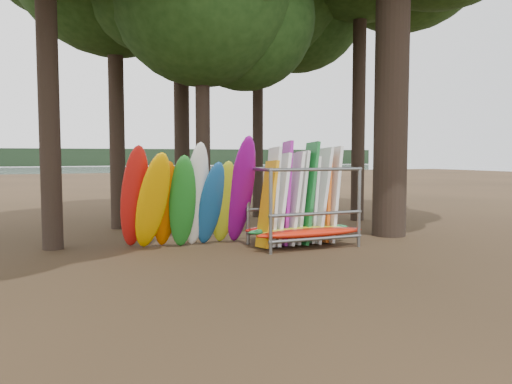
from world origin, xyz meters
name	(u,v)px	position (x,y,z in m)	size (l,w,h in m)	color
ground	(272,250)	(0.00, 0.00, 0.00)	(120.00, 120.00, 0.00)	#47331E
lake	(89,173)	(0.00, 60.00, 0.00)	(160.00, 160.00, 0.00)	gray
far_shore	(72,157)	(0.00, 110.00, 2.00)	(160.00, 4.00, 4.00)	black
kayak_row	(186,200)	(-1.98, 1.11, 1.29)	(3.55, 2.21, 3.11)	red
storage_rack	(302,208)	(1.03, 0.30, 1.01)	(3.13, 1.54, 2.85)	slate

